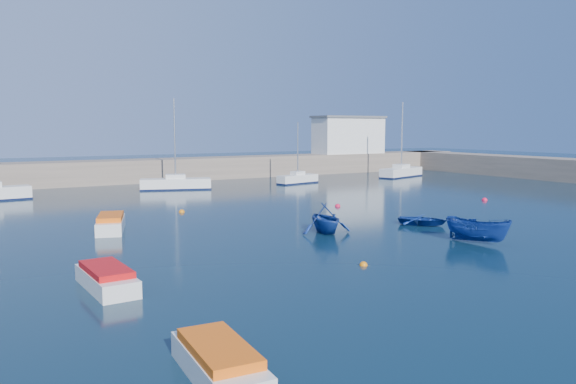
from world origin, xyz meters
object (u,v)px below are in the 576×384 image
motorboat_0 (107,278)px  dinghy_right (478,230)px  sailboat_6 (176,183)px  sailboat_8 (401,172)px  harbor_office (348,136)px  sailboat_7 (298,179)px  motorboat_3 (219,362)px  motorboat_1 (111,223)px  dinghy_center (422,220)px  dinghy_left (325,218)px

motorboat_0 → dinghy_right: size_ratio=1.12×
sailboat_6 → dinghy_right: bearing=-152.7°
motorboat_0 → sailboat_8: bearing=33.2°
harbor_office → sailboat_6: 30.96m
sailboat_7 → motorboat_3: sailboat_7 is taller
motorboat_1 → motorboat_3: (-2.50, -21.96, -0.05)m
sailboat_6 → sailboat_7: 13.93m
dinghy_center → dinghy_left: 7.07m
sailboat_8 → dinghy_right: 41.46m
sailboat_7 → sailboat_6: bearing=73.6°
harbor_office → sailboat_8: (0.65, -10.40, -4.45)m
motorboat_0 → dinghy_right: (19.42, -1.35, 0.29)m
harbor_office → sailboat_7: harbor_office is taller
sailboat_7 → dinghy_center: (-7.26, -27.17, -0.23)m
motorboat_1 → sailboat_6: bearing=78.2°
harbor_office → motorboat_3: bearing=-129.5°
motorboat_0 → dinghy_left: dinghy_left is taller
sailboat_8 → motorboat_3: (-43.41, -41.54, -0.21)m
sailboat_6 → dinghy_center: 29.06m
harbor_office → sailboat_6: (-29.04, -9.75, -4.48)m
sailboat_7 → motorboat_3: (-27.60, -41.05, -0.12)m
sailboat_7 → dinghy_center: bearing=153.2°
sailboat_8 → motorboat_0: 54.43m
sailboat_7 → harbor_office: bearing=-66.1°
harbor_office → sailboat_7: 19.21m
sailboat_7 → dinghy_right: (-8.77, -32.91, 0.16)m
dinghy_right → dinghy_center: bearing=58.9°
motorboat_1 → dinghy_right: size_ratio=1.20×
harbor_office → sailboat_8: 11.33m
dinghy_left → dinghy_right: size_ratio=0.92×
sailboat_7 → dinghy_right: sailboat_7 is taller
motorboat_3 → sailboat_8: bearing=47.8°
sailboat_8 → dinghy_right: sailboat_8 is taller
dinghy_center → motorboat_0: bearing=155.2°
motorboat_0 → motorboat_3: size_ratio=1.03×
harbor_office → dinghy_right: bearing=-118.7°
motorboat_1 → dinghy_right: (16.33, -13.81, 0.23)m
sailboat_6 → dinghy_center: size_ratio=3.00×
harbor_office → dinghy_left: harbor_office is taller
sailboat_6 → sailboat_8: (29.70, -0.65, 0.03)m
sailboat_7 → dinghy_left: size_ratio=2.02×
motorboat_3 → dinghy_center: bearing=38.4°
sailboat_7 → sailboat_8: 15.82m
motorboat_1 → sailboat_7: bearing=54.5°
sailboat_8 → motorboat_1: (-40.91, -19.58, -0.16)m
motorboat_1 → dinghy_center: size_ratio=1.46×
sailboat_8 → dinghy_center: bearing=122.6°
motorboat_0 → harbor_office: bearing=41.5°
motorboat_3 → dinghy_center: size_ratio=1.32×
dinghy_right → sailboat_8: bearing=37.3°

